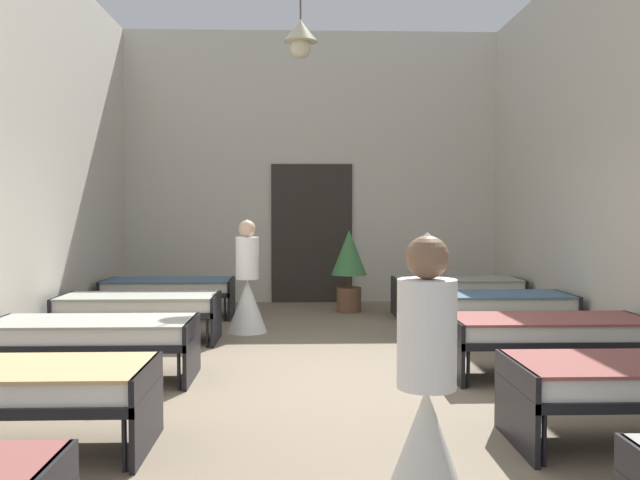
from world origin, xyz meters
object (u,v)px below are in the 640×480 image
(bed_left_row_1, at_px, (5,386))
(potted_plant, at_px, (349,262))
(bed_left_row_3, at_px, (139,306))
(bed_right_row_2, at_px, (549,331))
(nurse_mid_aisle, at_px, (247,292))
(bed_left_row_2, at_px, (92,334))
(bed_left_row_4, at_px, (169,288))
(bed_right_row_3, at_px, (493,304))
(nurse_near_aisle, at_px, (426,421))
(bed_right_row_4, at_px, (457,287))

(bed_left_row_1, xyz_separation_m, potted_plant, (2.73, 6.00, 0.34))
(bed_left_row_3, height_order, potted_plant, potted_plant)
(bed_right_row_2, height_order, nurse_mid_aisle, nurse_mid_aisle)
(bed_left_row_2, height_order, bed_right_row_2, same)
(bed_right_row_2, height_order, bed_left_row_4, same)
(bed_right_row_3, relative_size, bed_left_row_4, 1.00)
(bed_right_row_2, bearing_deg, bed_left_row_1, -156.97)
(bed_right_row_2, relative_size, bed_right_row_3, 1.00)
(bed_right_row_2, xyz_separation_m, nurse_mid_aisle, (-3.07, 2.44, 0.09))
(bed_left_row_1, height_order, bed_right_row_3, same)
(nurse_near_aisle, bearing_deg, bed_left_row_2, 139.26)
(bed_left_row_2, bearing_deg, nurse_mid_aisle, 62.61)
(nurse_mid_aisle, bearing_deg, nurse_near_aisle, -164.13)
(bed_left_row_2, relative_size, nurse_near_aisle, 1.28)
(bed_left_row_1, bearing_deg, bed_left_row_3, 90.00)
(bed_right_row_4, bearing_deg, nurse_near_aisle, -104.85)
(bed_right_row_3, relative_size, bed_right_row_4, 1.00)
(bed_right_row_2, bearing_deg, bed_left_row_3, 156.97)
(nurse_mid_aisle, bearing_deg, bed_left_row_4, 47.58)
(bed_left_row_1, relative_size, potted_plant, 1.47)
(bed_left_row_1, distance_m, bed_left_row_4, 5.52)
(nurse_near_aisle, xyz_separation_m, potted_plant, (0.15, 7.09, 0.25))
(nurse_mid_aisle, bearing_deg, bed_right_row_3, -98.93)
(bed_right_row_4, bearing_deg, nurse_mid_aisle, -157.94)
(bed_left_row_3, relative_size, nurse_mid_aisle, 1.28)
(bed_left_row_4, xyz_separation_m, nurse_near_aisle, (2.58, -6.61, 0.09))
(bed_left_row_3, bearing_deg, bed_right_row_4, 23.03)
(bed_left_row_2, height_order, nurse_near_aisle, nurse_near_aisle)
(nurse_near_aisle, height_order, potted_plant, nurse_near_aisle)
(nurse_near_aisle, bearing_deg, nurse_mid_aisle, 111.66)
(bed_left_row_2, bearing_deg, bed_left_row_4, 90.00)
(bed_left_row_2, relative_size, bed_right_row_4, 1.00)
(bed_right_row_4, bearing_deg, bed_right_row_3, -90.00)
(bed_left_row_1, xyz_separation_m, bed_left_row_4, (0.00, 5.52, 0.00))
(bed_left_row_1, bearing_deg, nurse_mid_aisle, 73.55)
(bed_right_row_4, distance_m, nurse_mid_aisle, 3.31)
(bed_right_row_3, xyz_separation_m, bed_right_row_4, (0.00, 1.84, 0.00))
(potted_plant, bearing_deg, bed_right_row_4, -16.62)
(bed_left_row_4, relative_size, potted_plant, 1.47)
(bed_left_row_1, relative_size, bed_left_row_2, 1.00)
(bed_left_row_3, bearing_deg, bed_right_row_2, -23.03)
(bed_left_row_3, height_order, bed_left_row_4, same)
(bed_left_row_4, height_order, nurse_mid_aisle, nurse_mid_aisle)
(bed_left_row_2, height_order, bed_left_row_4, same)
(bed_left_row_1, bearing_deg, bed_right_row_2, 23.03)
(bed_right_row_3, distance_m, nurse_mid_aisle, 3.13)
(bed_right_row_2, relative_size, bed_left_row_3, 1.00)
(bed_right_row_3, xyz_separation_m, nurse_near_aisle, (-1.75, -4.77, 0.09))
(bed_right_row_4, height_order, nurse_mid_aisle, nurse_mid_aisle)
(bed_right_row_4, bearing_deg, bed_left_row_2, -139.63)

